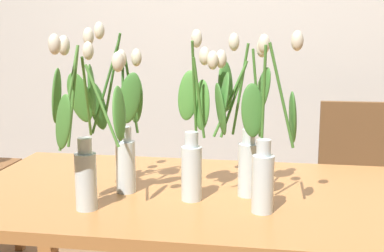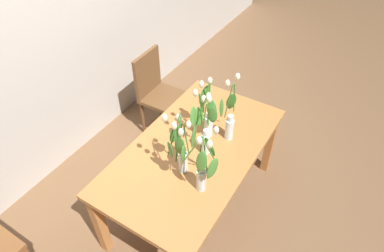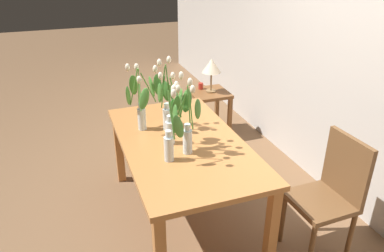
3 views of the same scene
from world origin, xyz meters
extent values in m
plane|color=brown|center=(0.00, 0.00, 0.00)|extent=(18.00, 18.00, 0.00)
cube|color=beige|center=(0.00, 1.47, 1.35)|extent=(9.00, 0.10, 2.70)
cube|color=#B7753D|center=(0.00, 0.00, 0.72)|extent=(1.60, 0.90, 0.04)
cube|color=#B7753D|center=(-0.74, -0.39, 0.35)|extent=(0.07, 0.07, 0.70)
cube|color=#B7753D|center=(-0.74, 0.39, 0.35)|extent=(0.07, 0.07, 0.70)
cube|color=#B7753D|center=(0.74, 0.39, 0.35)|extent=(0.07, 0.07, 0.70)
cylinder|color=silver|center=(-0.30, -0.24, 0.83)|extent=(0.07, 0.07, 0.18)
cylinder|color=silver|center=(-0.30, -0.24, 0.94)|extent=(0.04, 0.04, 0.05)
cylinder|color=silver|center=(-0.30, -0.24, 0.80)|extent=(0.06, 0.06, 0.11)
cylinder|color=#56933D|center=(-0.32, -0.17, 1.08)|extent=(0.03, 0.12, 0.27)
ellipsoid|color=#F2E5C6|center=(-0.33, -0.10, 1.23)|extent=(0.04, 0.04, 0.06)
ellipsoid|color=#4C8E38|center=(-0.35, -0.13, 1.08)|extent=(0.11, 0.05, 0.18)
cylinder|color=#56933D|center=(-0.24, -0.25, 1.07)|extent=(0.11, 0.03, 0.25)
ellipsoid|color=#F2E5C6|center=(-0.18, -0.26, 1.21)|extent=(0.04, 0.04, 0.06)
ellipsoid|color=#4C8E38|center=(-0.19, -0.23, 1.05)|extent=(0.06, 0.12, 0.18)
cylinder|color=#56933D|center=(-0.33, -0.28, 1.10)|extent=(0.05, 0.08, 0.31)
ellipsoid|color=#F2E5C6|center=(-0.35, -0.31, 1.26)|extent=(0.04, 0.04, 0.06)
ellipsoid|color=#4C8E38|center=(-0.33, -0.33, 1.04)|extent=(0.10, 0.07, 0.18)
cylinder|color=#56933D|center=(-0.33, -0.24, 1.10)|extent=(0.05, 0.01, 0.31)
ellipsoid|color=#F2E5C6|center=(-0.35, -0.24, 1.25)|extent=(0.04, 0.04, 0.06)
ellipsoid|color=#4C8E38|center=(-0.37, -0.27, 1.10)|extent=(0.05, 0.08, 0.18)
cylinder|color=silver|center=(-0.23, -0.05, 0.83)|extent=(0.07, 0.07, 0.18)
cylinder|color=silver|center=(-0.23, -0.05, 0.94)|extent=(0.04, 0.04, 0.05)
cylinder|color=silver|center=(-0.23, -0.05, 0.80)|extent=(0.06, 0.06, 0.11)
cylinder|color=#3D752D|center=(-0.29, -0.06, 1.11)|extent=(0.11, 0.02, 0.32)
ellipsoid|color=#F2E5C6|center=(-0.34, -0.06, 1.27)|extent=(0.04, 0.04, 0.06)
ellipsoid|color=#427F33|center=(-0.33, -0.09, 1.10)|extent=(0.04, 0.08, 0.17)
cylinder|color=#3D752D|center=(-0.23, -0.07, 1.07)|extent=(0.01, 0.04, 0.26)
ellipsoid|color=#F2E5C6|center=(-0.22, -0.09, 1.20)|extent=(0.04, 0.04, 0.06)
ellipsoid|color=#427F33|center=(-0.19, -0.11, 1.08)|extent=(0.10, 0.03, 0.18)
cylinder|color=#3D752D|center=(-0.28, -0.02, 1.12)|extent=(0.10, 0.06, 0.34)
ellipsoid|color=#F2E5C6|center=(-0.33, 0.01, 1.29)|extent=(0.04, 0.04, 0.06)
ellipsoid|color=#427F33|center=(-0.33, -0.02, 1.03)|extent=(0.08, 0.09, 0.18)
cylinder|color=#3D752D|center=(-0.21, -0.02, 1.07)|extent=(0.04, 0.05, 0.26)
ellipsoid|color=#F2E5C6|center=(-0.20, 0.00, 1.20)|extent=(0.04, 0.04, 0.06)
ellipsoid|color=#427F33|center=(-0.21, 0.03, 1.05)|extent=(0.09, 0.08, 0.18)
cylinder|color=silver|center=(0.24, -0.17, 0.83)|extent=(0.07, 0.07, 0.18)
cylinder|color=silver|center=(0.24, -0.17, 0.94)|extent=(0.04, 0.04, 0.05)
cylinder|color=silver|center=(0.24, -0.17, 0.80)|extent=(0.06, 0.06, 0.11)
cylinder|color=#478433|center=(0.24, -0.15, 1.10)|extent=(0.02, 0.05, 0.31)
ellipsoid|color=#F2E5C6|center=(0.24, -0.13, 1.25)|extent=(0.04, 0.04, 0.06)
ellipsoid|color=#427F33|center=(0.20, -0.11, 1.05)|extent=(0.08, 0.04, 0.17)
cylinder|color=#478433|center=(0.29, -0.16, 1.10)|extent=(0.09, 0.02, 0.32)
ellipsoid|color=#F2E5C6|center=(0.33, -0.16, 1.27)|extent=(0.04, 0.04, 0.06)
ellipsoid|color=#427F33|center=(0.33, -0.13, 1.03)|extent=(0.04, 0.11, 0.18)
cylinder|color=silver|center=(0.01, -0.09, 0.83)|extent=(0.07, 0.07, 0.18)
cylinder|color=silver|center=(0.01, -0.09, 0.94)|extent=(0.04, 0.04, 0.05)
cylinder|color=silver|center=(0.01, -0.09, 0.80)|extent=(0.06, 0.06, 0.11)
cylinder|color=#478433|center=(0.01, -0.04, 1.10)|extent=(0.01, 0.09, 0.32)
ellipsoid|color=#F2E5C6|center=(0.01, 0.00, 1.27)|extent=(0.04, 0.04, 0.06)
ellipsoid|color=#4C8E38|center=(-0.02, 0.00, 1.08)|extent=(0.08, 0.04, 0.18)
cylinder|color=#478433|center=(0.03, -0.07, 1.08)|extent=(0.04, 0.05, 0.27)
ellipsoid|color=#F2E5C6|center=(0.04, -0.05, 1.21)|extent=(0.04, 0.04, 0.06)
ellipsoid|color=#4C8E38|center=(0.03, -0.02, 1.05)|extent=(0.07, 0.07, 0.17)
cylinder|color=silver|center=(0.19, -0.02, 0.83)|extent=(0.07, 0.07, 0.18)
cylinder|color=silver|center=(0.19, -0.02, 0.94)|extent=(0.04, 0.04, 0.05)
cylinder|color=silver|center=(0.19, -0.02, 0.80)|extent=(0.06, 0.06, 0.11)
cylinder|color=#478433|center=(0.14, -0.04, 1.07)|extent=(0.09, 0.04, 0.25)
ellipsoid|color=#F2E5C6|center=(0.10, -0.05, 1.20)|extent=(0.04, 0.04, 0.06)
ellipsoid|color=#427F33|center=(0.11, -0.08, 1.08)|extent=(0.06, 0.10, 0.18)
cylinder|color=#478433|center=(0.16, 0.01, 1.10)|extent=(0.06, 0.04, 0.31)
ellipsoid|color=#F2E5C6|center=(0.13, 0.02, 1.26)|extent=(0.04, 0.04, 0.06)
ellipsoid|color=#427F33|center=(0.11, 0.01, 1.11)|extent=(0.07, 0.10, 0.18)
cylinder|color=#478433|center=(0.21, 0.00, 1.09)|extent=(0.04, 0.03, 0.30)
ellipsoid|color=#F2E5C6|center=(0.22, 0.01, 1.24)|extent=(0.04, 0.04, 0.06)
ellipsoid|color=#427F33|center=(0.23, 0.04, 1.09)|extent=(0.09, 0.09, 0.18)
cylinder|color=#478433|center=(0.13, -0.05, 1.07)|extent=(0.11, 0.06, 0.24)
ellipsoid|color=#F2E5C6|center=(0.07, -0.07, 1.20)|extent=(0.04, 0.04, 0.06)
ellipsoid|color=#427F33|center=(0.10, -0.09, 1.05)|extent=(0.07, 0.07, 0.18)
cube|color=brown|center=(0.69, 0.81, 0.45)|extent=(0.41, 0.41, 0.04)
cylinder|color=brown|center=(0.87, 0.64, 0.21)|extent=(0.04, 0.04, 0.43)
cylinder|color=brown|center=(0.53, 0.63, 0.21)|extent=(0.04, 0.04, 0.43)
cylinder|color=brown|center=(0.86, 0.98, 0.21)|extent=(0.04, 0.04, 0.43)
cylinder|color=brown|center=(0.52, 0.97, 0.21)|extent=(0.04, 0.04, 0.43)
cube|color=brown|center=(0.69, 0.99, 0.70)|extent=(0.40, 0.05, 0.46)
cube|color=brown|center=(-1.39, 0.81, 0.53)|extent=(0.44, 0.44, 0.04)
cube|color=brown|center=(-1.58, 0.62, 0.26)|extent=(0.04, 0.04, 0.51)
cube|color=brown|center=(-1.20, 0.62, 0.26)|extent=(0.04, 0.04, 0.51)
cube|color=brown|center=(-1.58, 1.00, 0.26)|extent=(0.04, 0.04, 0.51)
cube|color=brown|center=(-1.20, 1.00, 0.26)|extent=(0.04, 0.04, 0.51)
cylinder|color=olive|center=(-1.39, 0.83, 0.56)|extent=(0.12, 0.12, 0.02)
cylinder|color=olive|center=(-1.39, 0.83, 0.68)|extent=(0.02, 0.02, 0.22)
cone|color=beige|center=(-1.39, 0.83, 0.87)|extent=(0.22, 0.22, 0.16)
cylinder|color=#B72D23|center=(-1.52, 0.75, 0.59)|extent=(0.06, 0.06, 0.07)
camera|label=1|loc=(0.29, -1.77, 1.32)|focal=50.24mm
camera|label=2|loc=(-1.52, -0.92, 2.60)|focal=31.00mm
camera|label=3|loc=(2.36, -0.77, 2.07)|focal=34.21mm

